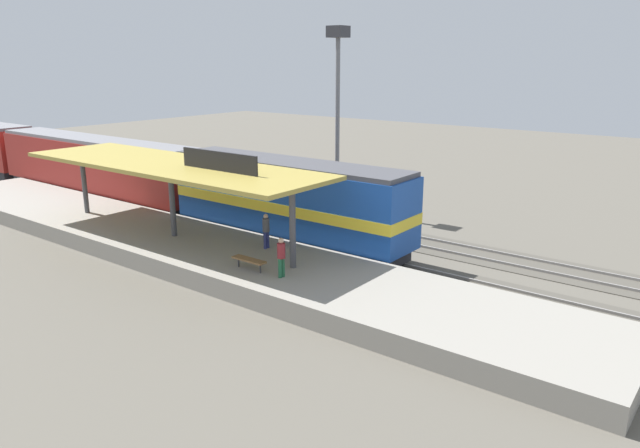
% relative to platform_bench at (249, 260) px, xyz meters
% --- Properties ---
extents(ground_plane, '(120.00, 120.00, 0.00)m').
position_rel_platform_bench_xyz_m(ground_plane, '(8.00, 6.71, -1.34)').
color(ground_plane, '#5B564C').
extents(track_near, '(3.20, 110.00, 0.16)m').
position_rel_platform_bench_xyz_m(track_near, '(6.00, 6.71, -1.31)').
color(track_near, '#4E4941').
rests_on(track_near, ground).
extents(track_far, '(3.20, 110.00, 0.16)m').
position_rel_platform_bench_xyz_m(track_far, '(10.60, 6.71, -1.31)').
color(track_far, '#4E4941').
rests_on(track_far, ground).
extents(platform, '(6.00, 44.00, 0.90)m').
position_rel_platform_bench_xyz_m(platform, '(1.40, 6.71, -0.89)').
color(platform, gray).
rests_on(platform, ground).
extents(station_canopy, '(5.20, 18.00, 4.70)m').
position_rel_platform_bench_xyz_m(station_canopy, '(1.40, 6.62, 3.19)').
color(station_canopy, '#47474C').
rests_on(station_canopy, platform).
extents(platform_bench, '(0.44, 1.70, 0.50)m').
position_rel_platform_bench_xyz_m(platform_bench, '(0.00, 0.00, 0.00)').
color(platform_bench, '#333338').
rests_on(platform_bench, platform).
extents(locomotive, '(2.93, 14.43, 4.44)m').
position_rel_platform_bench_xyz_m(locomotive, '(6.00, 2.89, 1.07)').
color(locomotive, '#28282D').
rests_on(locomotive, track_near).
extents(passenger_carriage_front, '(2.90, 20.00, 4.24)m').
position_rel_platform_bench_xyz_m(passenger_carriage_front, '(6.00, 20.89, 0.97)').
color(passenger_carriage_front, '#28282D').
rests_on(passenger_carriage_front, track_near).
extents(light_mast, '(1.10, 1.10, 11.70)m').
position_rel_platform_bench_xyz_m(light_mast, '(13.80, 5.31, 7.05)').
color(light_mast, slate).
rests_on(light_mast, ground).
extents(person_waiting, '(0.34, 0.34, 1.71)m').
position_rel_platform_bench_xyz_m(person_waiting, '(0.18, -1.70, 0.51)').
color(person_waiting, '#23603D').
rests_on(person_waiting, platform).
extents(person_walking, '(0.34, 0.34, 1.71)m').
position_rel_platform_bench_xyz_m(person_walking, '(2.73, 1.49, 0.51)').
color(person_walking, navy).
rests_on(person_walking, platform).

